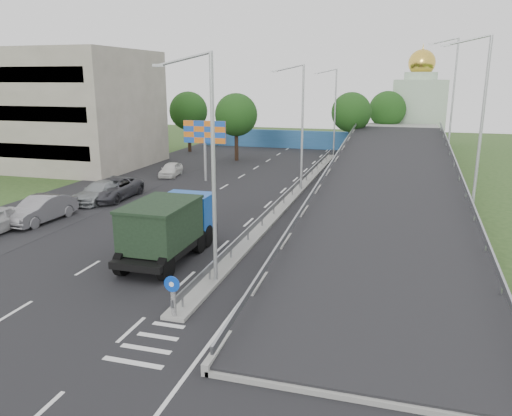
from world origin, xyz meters
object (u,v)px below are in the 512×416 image
at_px(lamp_post_mid, 300,121).
at_px(parked_car_c, 113,189).
at_px(dump_truck, 169,225).
at_px(church, 418,107).
at_px(parked_car_e, 171,169).
at_px(sign_bollard, 173,296).
at_px(lamp_post_near, 209,159).
at_px(parked_car_b, 41,209).
at_px(billboard, 205,135).
at_px(parked_car_d, 101,192).
at_px(lamp_post_far, 334,108).

height_order(lamp_post_mid, parked_car_c, lamp_post_mid).
bearing_deg(dump_truck, church, 75.71).
height_order(lamp_post_mid, parked_car_e, lamp_post_mid).
bearing_deg(parked_car_c, sign_bollard, -53.29).
distance_m(lamp_post_near, parked_car_b, 16.57).
xyz_separation_m(parked_car_b, parked_car_e, (1.25, 16.81, -0.19)).
relative_size(billboard, parked_car_d, 1.03).
distance_m(lamp_post_far, parked_car_d, 31.28).
height_order(parked_car_d, parked_car_e, parked_car_d).
xyz_separation_m(sign_bollard, lamp_post_near, (0.11, 3.83, 4.77)).
bearing_deg(lamp_post_mid, sign_bollard, -90.26).
distance_m(sign_bollard, billboard, 27.53).
bearing_deg(sign_bollard, parked_car_d, 130.26).
bearing_deg(parked_car_e, billboard, -25.21).
height_order(lamp_post_mid, church, church).
xyz_separation_m(church, billboard, (-19.00, -32.00, -1.12)).
bearing_deg(billboard, parked_car_e, 163.41).
distance_m(lamp_post_far, parked_car_e, 21.96).
relative_size(billboard, parked_car_c, 0.94).
distance_m(billboard, parked_car_c, 10.21).
distance_m(lamp_post_mid, parked_car_e, 14.53).
relative_size(lamp_post_mid, lamp_post_far, 1.00).
bearing_deg(church, sign_bollard, -99.81).
xyz_separation_m(sign_bollard, parked_car_c, (-13.29, 17.20, -0.22)).
xyz_separation_m(billboard, dump_truck, (5.78, -19.42, -2.41)).
relative_size(lamp_post_near, lamp_post_mid, 1.00).
xyz_separation_m(lamp_post_far, dump_truck, (-3.33, -37.42, -4.04)).
relative_size(dump_truck, parked_car_b, 1.40).
xyz_separation_m(church, parked_car_c, (-23.29, -40.63, -4.50)).
bearing_deg(lamp_post_far, church, 54.76).
height_order(lamp_post_near, church, church).
distance_m(sign_bollard, lamp_post_far, 44.08).
xyz_separation_m(billboard, parked_car_c, (-4.29, -8.63, -3.37)).
bearing_deg(sign_bollard, lamp_post_mid, 89.74).
bearing_deg(parked_car_b, billboard, 75.09).
xyz_separation_m(lamp_post_mid, billboard, (-9.11, 2.00, -1.62)).
xyz_separation_m(lamp_post_near, lamp_post_far, (0.00, 40.00, 0.00)).
bearing_deg(lamp_post_far, lamp_post_near, -90.00).
distance_m(lamp_post_far, billboard, 20.24).
xyz_separation_m(parked_car_c, parked_car_e, (0.20, 9.85, -0.15)).
bearing_deg(sign_bollard, dump_truck, 116.68).
height_order(church, dump_truck, church).
bearing_deg(billboard, lamp_post_mid, -12.38).
relative_size(lamp_post_far, parked_car_d, 1.89).
distance_m(lamp_post_far, parked_car_c, 30.23).
xyz_separation_m(lamp_post_near, parked_car_e, (-13.21, 23.22, -5.14)).
bearing_deg(parked_car_c, dump_truck, -47.97).
bearing_deg(billboard, lamp_post_far, 63.16).
bearing_deg(parked_car_b, sign_bollard, -31.50).
bearing_deg(parked_car_d, parked_car_e, 92.88).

